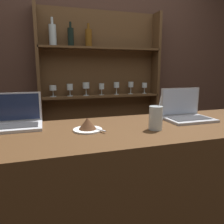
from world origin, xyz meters
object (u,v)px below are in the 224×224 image
object	(u,v)px
laptop_far	(186,113)
water_glass	(156,118)
cake_plate	(88,125)
laptop_near	(15,120)

from	to	relation	value
laptop_far	water_glass	xyz separation A→B (m)	(-0.34, -0.18, 0.02)
cake_plate	water_glass	world-z (taller)	water_glass
laptop_far	water_glass	bearing A→B (deg)	-152.61
laptop_near	cake_plate	bearing A→B (deg)	-27.69
cake_plate	water_glass	size ratio (longest dim) A/B	0.87
cake_plate	laptop_near	bearing A→B (deg)	152.31
laptop_near	cake_plate	world-z (taller)	laptop_near
laptop_far	water_glass	size ratio (longest dim) A/B	1.60
laptop_far	cake_plate	bearing A→B (deg)	-173.92
water_glass	cake_plate	bearing A→B (deg)	165.89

